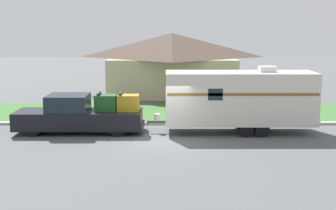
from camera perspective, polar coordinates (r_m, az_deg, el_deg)
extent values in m
plane|color=#515456|center=(21.82, -0.38, -4.44)|extent=(120.00, 120.00, 0.00)
cube|color=beige|center=(25.46, -0.31, -2.24)|extent=(80.00, 0.30, 0.14)
cube|color=#3D6B33|center=(29.06, -0.26, -0.88)|extent=(80.00, 7.00, 0.03)
cube|color=tan|center=(37.25, 0.57, 3.66)|extent=(9.53, 7.95, 2.90)
pyramid|color=#4C3D33|center=(37.08, 0.57, 7.33)|extent=(10.30, 8.58, 1.87)
cube|color=#4C3828|center=(33.38, 0.62, 2.28)|extent=(1.00, 0.06, 2.10)
cylinder|color=black|center=(23.63, -16.17, -2.66)|extent=(0.86, 0.28, 0.86)
cylinder|color=black|center=(25.26, -15.09, -1.84)|extent=(0.86, 0.28, 0.86)
cylinder|color=black|center=(22.82, -6.11, -2.76)|extent=(0.86, 0.28, 0.86)
cylinder|color=black|center=(24.50, -5.68, -1.90)|extent=(0.86, 0.28, 0.86)
cube|color=black|center=(24.16, -13.54, -1.69)|extent=(3.85, 2.09, 0.87)
cube|color=#19232D|center=(23.86, -12.00, 0.27)|extent=(2.00, 1.92, 0.80)
cube|color=black|center=(23.62, -6.10, -1.73)|extent=(2.44, 2.09, 0.87)
cube|color=#333333|center=(23.58, -3.00, -2.50)|extent=(0.12, 1.88, 0.20)
cube|color=#194C1E|center=(23.54, -7.44, 0.27)|extent=(1.12, 0.88, 0.80)
cube|color=black|center=(23.52, -8.33, 1.42)|extent=(0.10, 0.97, 0.08)
cube|color=olive|center=(23.42, -4.84, 0.27)|extent=(1.12, 0.88, 0.80)
cube|color=black|center=(23.38, -5.73, 1.43)|extent=(0.10, 0.97, 0.08)
cylinder|color=black|center=(22.88, 9.61, -3.01)|extent=(0.70, 0.22, 0.70)
cylinder|color=black|center=(24.82, 8.85, -2.01)|extent=(0.70, 0.22, 0.70)
cylinder|color=black|center=(23.02, 11.50, -3.00)|extent=(0.70, 0.22, 0.70)
cylinder|color=black|center=(24.95, 10.60, -2.00)|extent=(0.70, 0.22, 0.70)
cube|color=beige|center=(23.57, 8.81, 0.90)|extent=(7.37, 2.29, 2.56)
cube|color=brown|center=(22.40, 9.27, 1.27)|extent=(7.22, 0.01, 0.14)
cube|color=#383838|center=(23.52, -1.36, -2.06)|extent=(0.97, 0.12, 0.10)
cylinder|color=silver|center=(23.47, -1.25, -1.51)|extent=(0.28, 0.28, 0.36)
cube|color=silver|center=(23.64, 12.09, 4.30)|extent=(0.80, 0.68, 0.28)
cube|color=#19232D|center=(22.22, 5.89, 1.28)|extent=(0.70, 0.01, 0.56)
cylinder|color=brown|center=(27.22, 16.60, -0.95)|extent=(0.09, 0.09, 1.00)
cube|color=silver|center=(27.12, 16.66, 0.31)|extent=(0.48, 0.20, 0.22)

